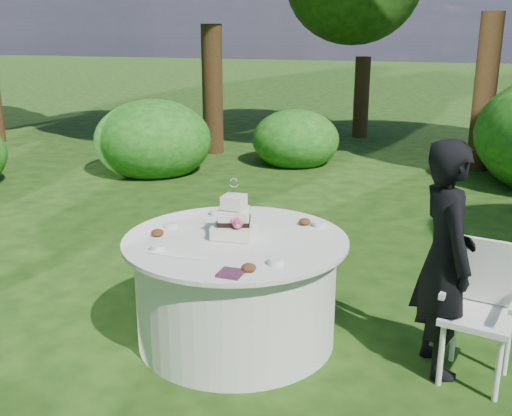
# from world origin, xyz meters

# --- Properties ---
(ground) EXTENTS (80.00, 80.00, 0.00)m
(ground) POSITION_xyz_m (0.00, 0.00, 0.00)
(ground) COLOR black
(ground) RESTS_ON ground
(napkins) EXTENTS (0.14, 0.14, 0.02)m
(napkins) POSITION_xyz_m (0.21, -0.61, 0.78)
(napkins) COLOR #4C203D
(napkins) RESTS_ON table
(feather_plume) EXTENTS (0.48, 0.07, 0.01)m
(feather_plume) POSITION_xyz_m (-0.23, -0.45, 0.78)
(feather_plume) COLOR white
(feather_plume) RESTS_ON table
(guest) EXTENTS (0.55, 0.65, 1.53)m
(guest) POSITION_xyz_m (1.38, 0.09, 0.77)
(guest) COLOR black
(guest) RESTS_ON ground
(table) EXTENTS (1.56, 1.56, 0.77)m
(table) POSITION_xyz_m (0.00, 0.00, 0.39)
(table) COLOR white
(table) RESTS_ON ground
(cake) EXTENTS (0.30, 0.30, 0.41)m
(cake) POSITION_xyz_m (-0.02, 0.02, 0.88)
(cake) COLOR white
(cake) RESTS_ON table
(chair) EXTENTS (0.49, 0.49, 0.89)m
(chair) POSITION_xyz_m (1.63, 0.08, 0.52)
(chair) COLOR white
(chair) RESTS_ON ground
(votives) EXTENTS (1.11, 0.95, 0.04)m
(votives) POSITION_xyz_m (-0.07, 0.03, 0.79)
(votives) COLOR white
(votives) RESTS_ON table
(petal_cups) EXTENTS (0.99, 1.06, 0.05)m
(petal_cups) POSITION_xyz_m (0.05, -0.08, 0.79)
(petal_cups) COLOR #562D16
(petal_cups) RESTS_ON table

